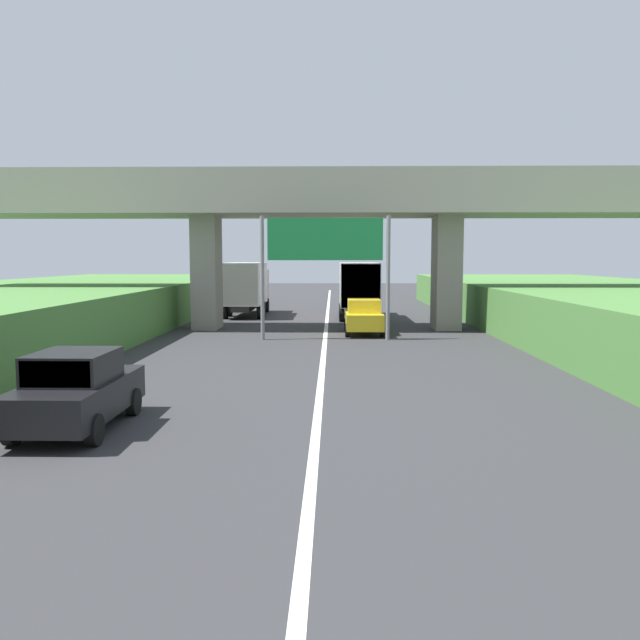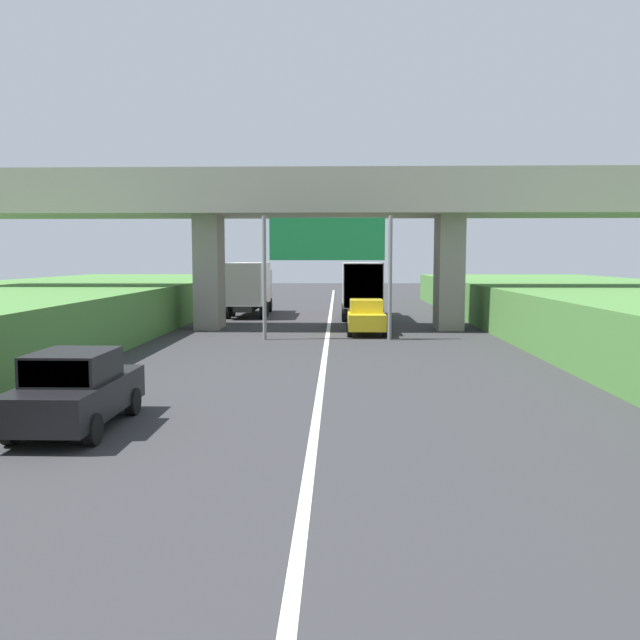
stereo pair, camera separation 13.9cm
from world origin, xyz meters
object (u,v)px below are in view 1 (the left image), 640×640
(truck_red, at_px, (359,287))
(car_black, at_px, (76,391))
(overhead_highway_sign, at_px, (325,248))
(construction_barrel_3, at_px, (33,397))
(truck_silver, at_px, (247,286))
(car_yellow, at_px, (364,317))

(truck_red, relative_size, car_black, 1.78)
(overhead_highway_sign, bearing_deg, truck_red, 79.89)
(car_black, height_order, construction_barrel_3, car_black)
(truck_silver, distance_m, construction_barrel_3, 27.19)
(overhead_highway_sign, xyz_separation_m, truck_red, (1.95, 10.93, -2.25))
(construction_barrel_3, bearing_deg, overhead_highway_sign, 65.32)
(truck_red, bearing_deg, car_yellow, -90.50)
(car_black, bearing_deg, car_yellow, 68.63)
(truck_silver, bearing_deg, car_black, -89.94)
(truck_silver, height_order, construction_barrel_3, truck_silver)
(truck_red, xyz_separation_m, car_yellow, (-0.08, -8.61, -1.08))
(truck_silver, relative_size, car_black, 1.78)
(overhead_highway_sign, relative_size, car_yellow, 1.43)
(overhead_highway_sign, relative_size, construction_barrel_3, 6.53)
(overhead_highway_sign, height_order, construction_barrel_3, overhead_highway_sign)
(truck_red, relative_size, construction_barrel_3, 8.11)
(car_black, relative_size, construction_barrel_3, 4.56)
(car_yellow, bearing_deg, overhead_highway_sign, -128.96)
(overhead_highway_sign, bearing_deg, construction_barrel_3, -114.68)
(overhead_highway_sign, distance_m, truck_red, 11.33)
(overhead_highway_sign, xyz_separation_m, truck_silver, (-5.22, 12.56, -2.25))
(truck_red, height_order, car_yellow, truck_red)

